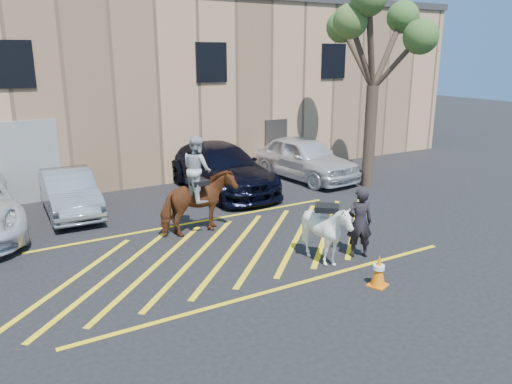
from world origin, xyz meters
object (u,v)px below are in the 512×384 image
car_blue_suv (221,168)px  handler (359,223)px  car_silver_sedan (69,192)px  mounted_bay (198,195)px  traffic_cone (379,270)px  saddled_white (326,232)px  tree (376,31)px  car_white_suv (304,158)px

car_blue_suv → handler: size_ratio=3.30×
car_silver_sedan → car_blue_suv: 5.38m
mounted_bay → handler: bearing=-51.9°
car_blue_suv → traffic_cone: size_ratio=8.03×
car_blue_suv → mounted_bay: mounted_bay is taller
handler → mounted_bay: 4.50m
saddled_white → traffic_cone: saddled_white is taller
car_silver_sedan → tree: tree is taller
car_silver_sedan → car_white_suv: (9.12, -0.04, 0.16)m
car_silver_sedan → car_blue_suv: car_blue_suv is taller
car_silver_sedan → handler: size_ratio=2.36×
car_blue_suv → traffic_cone: 8.92m
saddled_white → traffic_cone: (0.23, -1.58, -0.43)m
mounted_bay → car_silver_sedan: bearing=125.9°
handler → tree: 8.62m
handler → tree: bearing=-108.1°
handler → tree: (5.00, 5.13, 4.80)m
car_white_suv → tree: size_ratio=0.68×
car_blue_suv → mounted_bay: 4.66m
car_blue_suv → tree: size_ratio=0.80×
car_silver_sedan → mounted_bay: mounted_bay is taller
car_white_suv → mounted_bay: size_ratio=1.79×
car_white_suv → saddled_white: car_white_suv is taller
saddled_white → handler: bearing=-4.7°
handler → tree: tree is taller
car_silver_sedan → tree: bearing=-9.8°
tree → car_blue_suv: bearing=156.3°
car_silver_sedan → tree: size_ratio=0.57×
tree → saddled_white: bearing=-139.8°
car_silver_sedan → traffic_cone: 10.07m
handler → saddled_white: 0.99m
mounted_bay → tree: size_ratio=0.38×
car_white_suv → traffic_cone: (-4.33, -8.81, -0.49)m
handler → traffic_cone: bearing=89.6°
car_white_suv → mounted_bay: (-6.36, -3.78, 0.27)m
mounted_bay → traffic_cone: bearing=-68.1°
mounted_bay → traffic_cone: size_ratio=3.82×
car_silver_sedan → handler: bearing=-50.9°
handler → mounted_bay: (-2.77, 3.54, 0.24)m
car_blue_suv → mounted_bay: size_ratio=2.10×
handler → traffic_cone: (-0.75, -1.50, -0.52)m
car_white_suv → tree: tree is taller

